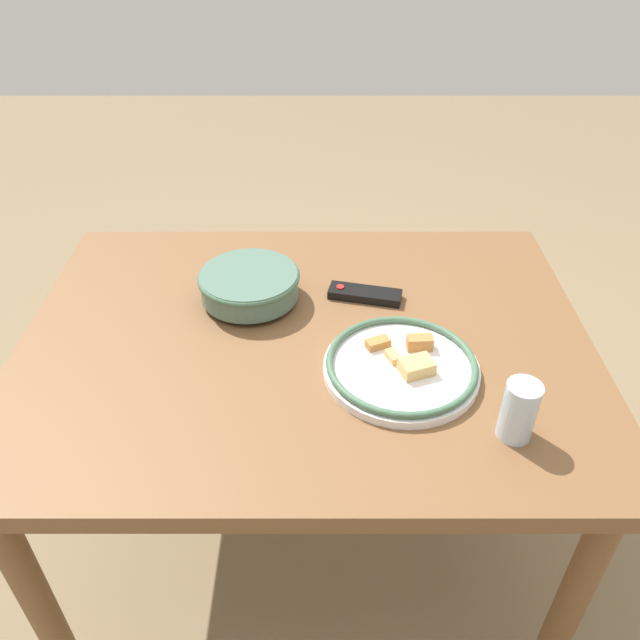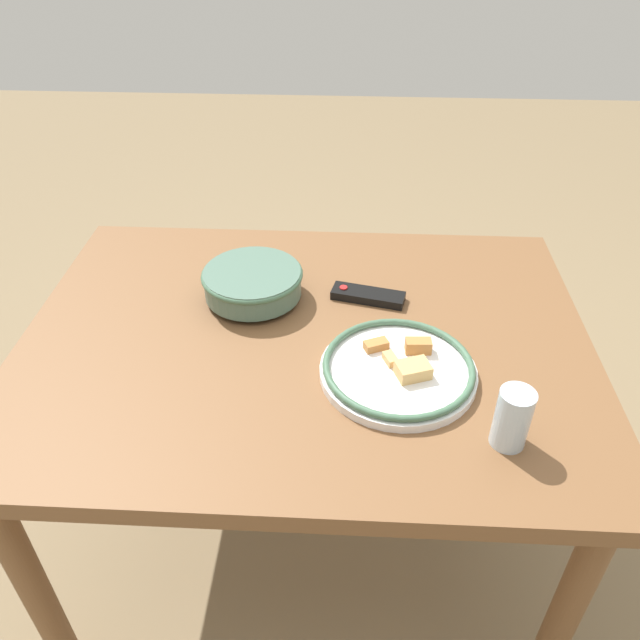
{
  "view_description": "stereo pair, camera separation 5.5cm",
  "coord_description": "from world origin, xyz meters",
  "px_view_note": "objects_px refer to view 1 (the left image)",
  "views": [
    {
      "loc": [
        0.03,
        -1.03,
        1.56
      ],
      "look_at": [
        0.03,
        0.01,
        0.78
      ],
      "focal_mm": 35.0,
      "sensor_mm": 36.0,
      "label": 1
    },
    {
      "loc": [
        0.09,
        -1.03,
        1.56
      ],
      "look_at": [
        0.03,
        0.01,
        0.78
      ],
      "focal_mm": 35.0,
      "sensor_mm": 36.0,
      "label": 2
    }
  ],
  "objects_px": {
    "noodle_bowl": "(249,284)",
    "food_plate": "(402,366)",
    "drinking_glass": "(519,411)",
    "tv_remote": "(365,294)"
  },
  "relations": [
    {
      "from": "food_plate",
      "to": "tv_remote",
      "type": "distance_m",
      "value": 0.26
    },
    {
      "from": "tv_remote",
      "to": "food_plate",
      "type": "bearing_deg",
      "value": -154.5
    },
    {
      "from": "food_plate",
      "to": "tv_remote",
      "type": "bearing_deg",
      "value": 102.53
    },
    {
      "from": "drinking_glass",
      "to": "food_plate",
      "type": "bearing_deg",
      "value": 137.99
    },
    {
      "from": "noodle_bowl",
      "to": "drinking_glass",
      "type": "xyz_separation_m",
      "value": [
        0.5,
        -0.41,
        0.01
      ]
    },
    {
      "from": "noodle_bowl",
      "to": "food_plate",
      "type": "distance_m",
      "value": 0.4
    },
    {
      "from": "noodle_bowl",
      "to": "tv_remote",
      "type": "relative_size",
      "value": 1.32
    },
    {
      "from": "noodle_bowl",
      "to": "drinking_glass",
      "type": "relative_size",
      "value": 1.98
    },
    {
      "from": "food_plate",
      "to": "tv_remote",
      "type": "xyz_separation_m",
      "value": [
        -0.06,
        0.26,
        -0.01
      ]
    },
    {
      "from": "noodle_bowl",
      "to": "food_plate",
      "type": "bearing_deg",
      "value": -37.9
    }
  ]
}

